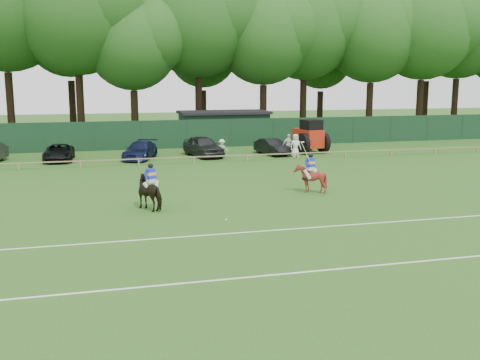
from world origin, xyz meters
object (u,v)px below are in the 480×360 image
object	(u,v)px
horse_dark	(151,192)
tractor	(309,137)
polo_ball	(226,220)
spectator_left	(222,149)
spectator_mid	(288,145)
sedan_navy	(140,150)
suv_black	(59,153)
spectator_right	(296,146)
utility_shed	(224,127)
horse_chestnut	(310,178)
hatch_grey	(203,146)
estate_black	(272,147)

from	to	relation	value
horse_dark	tractor	xyz separation A→B (m)	(14.80, 17.26, 0.49)
tractor	polo_ball	bearing A→B (deg)	-130.55
spectator_left	tractor	xyz separation A→B (m)	(7.73, 1.32, 0.57)
spectator_mid	polo_ball	world-z (taller)	spectator_mid
sedan_navy	polo_ball	distance (m)	20.16
suv_black	polo_ball	distance (m)	22.09
spectator_left	spectator_right	size ratio (longest dim) A/B	0.81
utility_shed	spectator_mid	bearing A→B (deg)	-73.91
horse_chestnut	hatch_grey	world-z (taller)	hatch_grey
sedan_navy	utility_shed	bearing A→B (deg)	66.24
horse_dark	utility_shed	distance (m)	27.64
suv_black	tractor	xyz separation A→B (m)	(19.85, -0.29, 0.68)
horse_dark	sedan_navy	size ratio (longest dim) A/B	0.42
spectator_mid	polo_ball	xyz separation A→B (m)	(-9.55, -18.87, -0.82)
suv_black	hatch_grey	world-z (taller)	hatch_grey
sedan_navy	hatch_grey	bearing A→B (deg)	22.63
tractor	hatch_grey	bearing A→B (deg)	170.12
horse_dark	spectator_left	xyz separation A→B (m)	(7.07, 15.94, -0.08)
polo_ball	spectator_mid	bearing A→B (deg)	63.16
horse_dark	estate_black	bearing A→B (deg)	-157.32
suv_black	polo_ball	bearing A→B (deg)	-67.03
spectator_mid	utility_shed	distance (m)	10.54
sedan_navy	spectator_left	world-z (taller)	spectator_left
horse_dark	spectator_right	size ratio (longest dim) A/B	1.06
hatch_grey	tractor	size ratio (longest dim) A/B	1.33
spectator_right	polo_ball	distance (m)	20.63
horse_dark	polo_ball	bearing A→B (deg)	100.39
horse_chestnut	tractor	bearing A→B (deg)	-129.93
sedan_navy	suv_black	bearing A→B (deg)	-164.96
spectator_right	hatch_grey	bearing A→B (deg)	157.16
suv_black	sedan_navy	distance (m)	5.99
spectator_mid	tractor	xyz separation A→B (m)	(2.35, 1.43, 0.43)
horse_dark	spectator_mid	distance (m)	20.14
sedan_navy	spectator_left	size ratio (longest dim) A/B	3.14
horse_chestnut	horse_dark	bearing A→B (deg)	-6.98
polo_ball	tractor	xyz separation A→B (m)	(11.90, 20.30, 1.26)
estate_black	horse_dark	bearing A→B (deg)	-135.45
suv_black	spectator_right	bearing A→B (deg)	-6.14
hatch_grey	spectator_left	bearing A→B (deg)	-59.10
hatch_grey	spectator_left	world-z (taller)	hatch_grey
spectator_left	polo_ball	bearing A→B (deg)	-102.34
hatch_grey	suv_black	bearing A→B (deg)	165.19
spectator_left	spectator_mid	world-z (taller)	spectator_mid
estate_black	spectator_mid	distance (m)	1.47
estate_black	spectator_right	size ratio (longest dim) A/B	2.15
spectator_mid	horse_dark	bearing A→B (deg)	-140.92
estate_black	spectator_mid	bearing A→B (deg)	-55.62
spectator_left	spectator_mid	size ratio (longest dim) A/B	0.85
spectator_left	polo_ball	distance (m)	19.45
spectator_left	spectator_mid	bearing A→B (deg)	-1.13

